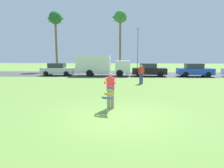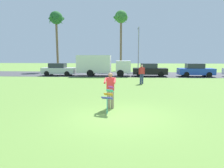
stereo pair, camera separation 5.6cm
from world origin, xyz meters
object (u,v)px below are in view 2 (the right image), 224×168
object	(u,v)px
parked_car_black	(150,70)
streetlight_pole	(138,46)
person_kite_flyer	(110,89)
parked_car_silver	(59,70)
parked_truck_white_box	(101,65)
palm_tree_right_near	(121,20)
person_walker_near	(142,74)
kite_held	(108,95)
palm_tree_left_near	(56,21)
parked_car_blue	(196,70)

from	to	relation	value
parked_car_black	streetlight_pole	world-z (taller)	streetlight_pole
person_kite_flyer	streetlight_pole	xyz separation A→B (m)	(2.54, 22.65, 3.05)
parked_car_silver	parked_truck_white_box	distance (m)	5.50
person_kite_flyer	palm_tree_right_near	bearing A→B (deg)	90.74
person_walker_near	parked_truck_white_box	bearing A→B (deg)	124.31
streetlight_pole	person_walker_near	xyz separation A→B (m)	(-0.42, -13.87, -3.06)
parked_car_silver	person_walker_near	world-z (taller)	person_walker_near
kite_held	parked_car_silver	bearing A→B (deg)	115.97
parked_truck_white_box	palm_tree_left_near	size ratio (longest dim) A/B	0.69
parked_truck_white_box	parked_car_blue	xyz separation A→B (m)	(11.70, 0.00, -0.64)
kite_held	palm_tree_right_near	size ratio (longest dim) A/B	0.12
kite_held	palm_tree_right_near	distance (m)	27.53
person_kite_flyer	person_walker_near	bearing A→B (deg)	76.44
streetlight_pole	parked_car_black	bearing A→B (deg)	-81.56
kite_held	parked_truck_white_box	world-z (taller)	parked_truck_white_box
palm_tree_right_near	streetlight_pole	xyz separation A→B (m)	(2.87, -2.96, -4.61)
parked_car_black	person_kite_flyer	bearing A→B (deg)	-102.89
parked_truck_white_box	parked_car_black	distance (m)	6.17
person_kite_flyer	parked_car_black	world-z (taller)	person_kite_flyer
parked_car_silver	parked_car_black	xyz separation A→B (m)	(11.59, 0.00, 0.00)
parked_car_silver	palm_tree_right_near	bearing A→B (deg)	52.39
person_kite_flyer	kite_held	size ratio (longest dim) A/B	1.46
parked_car_silver	palm_tree_right_near	world-z (taller)	palm_tree_right_near
palm_tree_left_near	person_walker_near	size ratio (longest dim) A/B	5.65
parked_car_silver	palm_tree_left_near	world-z (taller)	palm_tree_left_near
parked_car_black	streetlight_pole	xyz separation A→B (m)	(-1.04, 7.02, 3.22)
parked_car_silver	parked_car_black	size ratio (longest dim) A/B	0.99
parked_car_black	streetlight_pole	bearing A→B (deg)	98.44
parked_car_black	kite_held	bearing A→B (deg)	-102.36
person_kite_flyer	person_walker_near	distance (m)	9.02
streetlight_pole	parked_car_blue	bearing A→B (deg)	-46.72
parked_car_blue	streetlight_pole	distance (m)	10.17
parked_truck_white_box	palm_tree_right_near	size ratio (longest dim) A/B	0.66
person_walker_near	parked_car_silver	bearing A→B (deg)	145.93
parked_car_blue	parked_car_silver	bearing A→B (deg)	-180.00
palm_tree_left_near	parked_truck_white_box	bearing A→B (deg)	-43.48
kite_held	streetlight_pole	size ratio (longest dim) A/B	0.17
palm_tree_left_near	parked_car_black	bearing A→B (deg)	-28.66
person_kite_flyer	parked_car_silver	size ratio (longest dim) A/B	0.41
person_kite_flyer	parked_truck_white_box	bearing A→B (deg)	99.30
person_kite_flyer	parked_car_black	distance (m)	16.03
parked_car_silver	parked_car_black	distance (m)	11.59
kite_held	parked_car_blue	xyz separation A→B (m)	(9.17, 16.42, -0.03)
person_kite_flyer	palm_tree_left_near	bearing A→B (deg)	114.86
person_kite_flyer	parked_car_black	xyz separation A→B (m)	(3.58, 15.63, -0.18)
parked_truck_white_box	person_walker_near	size ratio (longest dim) A/B	3.88
parked_car_silver	kite_held	bearing A→B (deg)	-64.03
parked_truck_white_box	palm_tree_left_near	world-z (taller)	palm_tree_left_near
parked_car_blue	streetlight_pole	xyz separation A→B (m)	(-6.61, 7.02, 3.22)
person_kite_flyer	streetlight_pole	distance (m)	22.99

